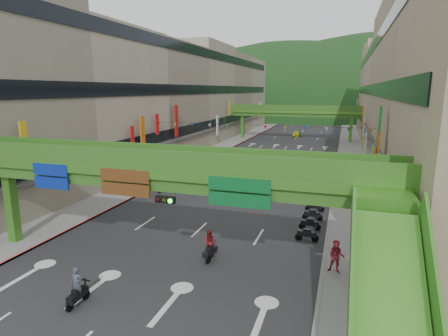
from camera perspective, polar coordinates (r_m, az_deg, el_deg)
name	(u,v)px	position (r m, az deg, el deg)	size (l,w,h in m)	color
ground	(99,325)	(18.76, -18.46, -21.73)	(320.00, 320.00, 0.00)	black
road_slab	(282,151)	(63.93, 8.84, 2.55)	(18.00, 140.00, 0.02)	#28282B
sidewalk_left	(220,148)	(66.50, -0.57, 3.10)	(4.00, 140.00, 0.15)	gray
sidewalk_right	(351,154)	(63.18, 18.74, 2.01)	(4.00, 140.00, 0.15)	gray
curb_left	(231,148)	(65.92, 1.00, 3.04)	(0.20, 140.00, 0.18)	#CC5959
curb_right	(338,153)	(63.17, 17.02, 2.13)	(0.20, 140.00, 0.18)	gray
building_row_left	(178,94)	(68.65, -7.00, 11.16)	(12.80, 95.00, 19.00)	#9E937F
building_row_right	(411,95)	(63.02, 26.64, 9.96)	(12.80, 95.00, 19.00)	gray
overpass_near	(169,184)	(20.43, -8.39, -2.41)	(28.00, 12.27, 7.10)	#4C9E2D
overpass_far	(295,114)	(78.11, 10.74, 8.14)	(28.00, 2.20, 7.10)	#4C9E2D
hill_left	(288,112)	(174.42, 9.76, 8.34)	(168.00, 140.00, 112.00)	#1C4419
hill_right	(379,112)	(193.22, 22.57, 7.94)	(208.00, 176.00, 128.00)	#1C4419
bunting_string	(256,127)	(43.67, 4.86, 6.25)	(26.00, 0.36, 0.47)	black
scooter_rider_near	(77,288)	(20.03, -21.48, -16.69)	(0.61, 1.60, 1.95)	black
scooter_rider_mid	(210,245)	(23.14, -2.19, -11.67)	(0.82, 1.60, 1.89)	black
scooter_rider_left	(162,182)	(38.37, -9.48, -2.06)	(1.06, 1.60, 2.13)	gray
scooter_rider_far	(246,175)	(41.42, 3.31, -1.05)	(0.86, 1.58, 1.92)	maroon
parked_scooter_row	(313,214)	(30.70, 13.35, -6.84)	(1.60, 9.35, 1.08)	black
car_silver	(241,162)	(49.99, 2.54, 0.92)	(1.52, 4.36, 1.44)	silver
car_yellow	(296,134)	(84.52, 10.98, 5.16)	(1.53, 3.81, 1.30)	yellow
pedestrian_red	(336,259)	(22.36, 16.71, -13.14)	(0.91, 0.71, 1.87)	#B62E41
pedestrian_dark	(359,185)	(39.76, 19.92, -2.40)	(1.04, 0.43, 1.78)	black
pedestrian_blue	(354,165)	(50.57, 19.13, 0.48)	(0.74, 0.47, 1.58)	#35415B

